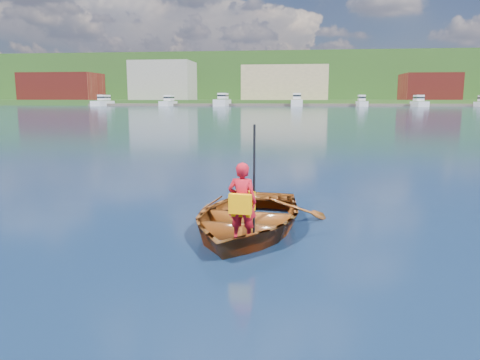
% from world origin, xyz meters
% --- Properties ---
extents(ground, '(600.00, 600.00, 0.00)m').
position_xyz_m(ground, '(0.00, 0.00, 0.00)').
color(ground, '#152B3F').
rests_on(ground, ground).
extents(rowboat, '(3.06, 3.96, 0.76)m').
position_xyz_m(rowboat, '(-0.81, 0.29, 0.23)').
color(rowboat, brown).
rests_on(rowboat, ground).
extents(child_paddler, '(0.48, 0.37, 1.77)m').
position_xyz_m(child_paddler, '(-0.78, -0.62, 0.71)').
color(child_paddler, red).
rests_on(child_paddler, ground).
extents(shoreline, '(400.00, 140.00, 22.00)m').
position_xyz_m(shoreline, '(0.00, 236.61, 10.32)').
color(shoreline, '#42602C').
rests_on(shoreline, ground).
extents(dock, '(159.99, 12.49, 0.80)m').
position_xyz_m(dock, '(10.59, 148.00, 0.40)').
color(dock, brown).
rests_on(dock, ground).
extents(waterfront_buildings, '(202.00, 16.00, 14.00)m').
position_xyz_m(waterfront_buildings, '(-7.74, 165.00, 7.74)').
color(waterfront_buildings, brown).
rests_on(waterfront_buildings, ground).
extents(marina_yachts, '(143.69, 13.58, 4.44)m').
position_xyz_m(marina_yachts, '(3.59, 143.33, 1.37)').
color(marina_yachts, silver).
rests_on(marina_yachts, ground).
extents(hillside_trees, '(281.31, 83.87, 25.83)m').
position_xyz_m(hillside_trees, '(-9.26, 243.75, 19.34)').
color(hillside_trees, '#382314').
rests_on(hillside_trees, ground).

